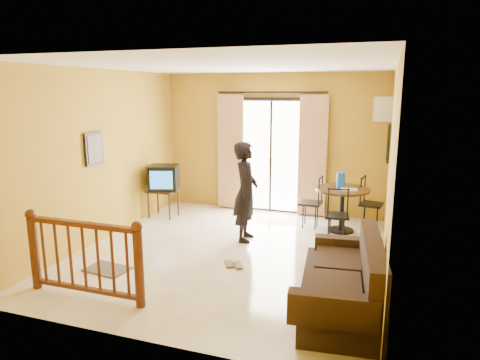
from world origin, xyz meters
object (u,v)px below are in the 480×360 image
(dining_table, at_px, (342,197))
(sofa, at_px, (346,285))
(coffee_table, at_px, (353,255))
(television, at_px, (164,178))
(standing_person, at_px, (246,192))

(dining_table, height_order, sofa, sofa)
(coffee_table, xyz_separation_m, sofa, (0.01, -1.12, 0.07))
(television, relative_size, standing_person, 0.40)
(coffee_table, bearing_deg, dining_table, 100.64)
(dining_table, relative_size, standing_person, 0.57)
(television, distance_m, sofa, 4.60)
(television, height_order, sofa, television)
(coffee_table, height_order, standing_person, standing_person)
(television, distance_m, dining_table, 3.40)
(dining_table, bearing_deg, sofa, -83.31)
(television, distance_m, coffee_table, 4.06)
(dining_table, relative_size, sofa, 0.49)
(sofa, distance_m, standing_person, 2.69)
(coffee_table, distance_m, sofa, 1.13)
(coffee_table, bearing_deg, sofa, -89.66)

